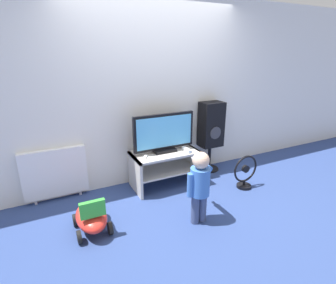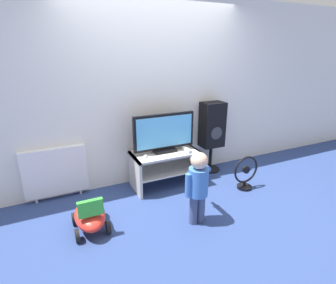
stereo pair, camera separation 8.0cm
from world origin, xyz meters
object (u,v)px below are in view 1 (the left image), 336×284
(speaker_tower, at_px, (211,126))
(ride_on_toy, at_px, (91,217))
(television, at_px, (164,133))
(game_console, at_px, (187,150))
(child, at_px, (200,182))
(remote_primary, at_px, (145,157))
(floor_fan, at_px, (245,173))
(radiator, at_px, (55,173))

(speaker_tower, relative_size, ride_on_toy, 1.95)
(television, bearing_deg, speaker_tower, 8.61)
(game_console, relative_size, child, 0.24)
(remote_primary, xyz_separation_m, floor_fan, (1.31, -0.49, -0.31))
(television, relative_size, remote_primary, 7.04)
(floor_fan, bearing_deg, game_console, 146.39)
(game_console, xyz_separation_m, ride_on_toy, (-1.45, -0.47, -0.37))
(game_console, xyz_separation_m, floor_fan, (0.69, -0.46, -0.32))
(remote_primary, relative_size, child, 0.15)
(child, xyz_separation_m, radiator, (-1.40, 1.22, -0.12))
(television, xyz_separation_m, floor_fan, (0.98, -0.60, -0.56))
(television, height_order, child, television)
(remote_primary, xyz_separation_m, child, (0.29, -0.87, -0.02))
(television, relative_size, radiator, 1.13)
(floor_fan, bearing_deg, remote_primary, 159.43)
(game_console, relative_size, remote_primary, 1.59)
(ride_on_toy, bearing_deg, game_console, 17.90)
(speaker_tower, bearing_deg, radiator, 177.38)
(floor_fan, distance_m, radiator, 2.56)
(game_console, bearing_deg, speaker_tower, 24.88)
(remote_primary, height_order, radiator, radiator)
(floor_fan, relative_size, radiator, 0.62)
(speaker_tower, xyz_separation_m, floor_fan, (0.10, -0.74, -0.52))
(radiator, bearing_deg, remote_primary, -17.65)
(speaker_tower, relative_size, floor_fan, 2.29)
(television, height_order, remote_primary, television)
(remote_primary, relative_size, speaker_tower, 0.11)
(television, distance_m, floor_fan, 1.28)
(television, bearing_deg, child, -92.12)
(game_console, relative_size, speaker_tower, 0.18)
(television, distance_m, speaker_tower, 0.89)
(television, distance_m, ride_on_toy, 1.45)
(speaker_tower, height_order, radiator, speaker_tower)
(remote_primary, bearing_deg, game_console, -2.86)
(remote_primary, xyz_separation_m, speaker_tower, (1.21, 0.25, 0.21))
(remote_primary, distance_m, child, 0.92)
(child, bearing_deg, radiator, 138.92)
(child, distance_m, radiator, 1.86)
(speaker_tower, height_order, ride_on_toy, speaker_tower)
(game_console, distance_m, remote_primary, 0.62)
(remote_primary, height_order, floor_fan, remote_primary)
(speaker_tower, distance_m, radiator, 2.35)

